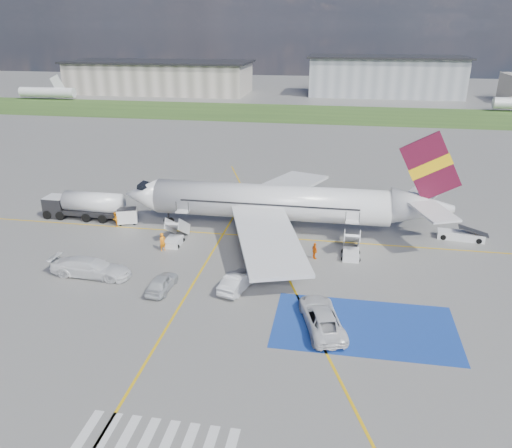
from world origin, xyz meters
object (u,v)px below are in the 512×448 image
(fuel_tanker, at_px, (85,207))
(car_silver_a, at_px, (162,283))
(airliner, at_px, (284,203))
(car_silver_b, at_px, (238,281))
(belt_loader, at_px, (461,236))
(van_white_a, at_px, (322,314))
(gpu_cart, at_px, (127,217))
(van_white_b, at_px, (90,265))

(fuel_tanker, relative_size, car_silver_a, 2.28)
(airliner, height_order, fuel_tanker, airliner)
(car_silver_b, bearing_deg, car_silver_a, 26.81)
(airliner, relative_size, car_silver_a, 8.60)
(car_silver_a, bearing_deg, car_silver_b, -165.38)
(belt_loader, relative_size, van_white_a, 0.96)
(gpu_cart, height_order, belt_loader, gpu_cart)
(airliner, distance_m, car_silver_a, 17.83)
(gpu_cart, bearing_deg, fuel_tanker, 152.09)
(car_silver_b, bearing_deg, airliner, -84.41)
(fuel_tanker, relative_size, gpu_cart, 3.75)
(car_silver_a, height_order, van_white_b, van_white_b)
(van_white_a, bearing_deg, fuel_tanker, -48.22)
(fuel_tanker, height_order, belt_loader, fuel_tanker)
(car_silver_b, relative_size, van_white_a, 0.88)
(gpu_cart, relative_size, belt_loader, 0.49)
(car_silver_b, distance_m, van_white_b, 13.95)
(airliner, xyz_separation_m, car_silver_b, (-2.34, -13.90, -2.60))
(car_silver_b, bearing_deg, van_white_a, 163.81)
(airliner, relative_size, belt_loader, 6.96)
(airliner, bearing_deg, gpu_cart, -177.41)
(fuel_tanker, distance_m, van_white_b, 15.79)
(fuel_tanker, xyz_separation_m, car_silver_a, (15.11, -15.28, -0.66))
(van_white_a, relative_size, van_white_b, 0.96)
(van_white_b, bearing_deg, belt_loader, -64.35)
(car_silver_a, xyz_separation_m, van_white_a, (14.07, -3.25, 0.31))
(gpu_cart, xyz_separation_m, car_silver_a, (9.40, -14.42, -0.12))
(car_silver_a, height_order, van_white_a, van_white_a)
(airliner, height_order, van_white_a, airliner)
(car_silver_a, xyz_separation_m, van_white_b, (-7.42, 1.49, 0.40))
(car_silver_a, relative_size, van_white_b, 0.74)
(gpu_cart, height_order, van_white_a, van_white_a)
(airliner, relative_size, fuel_tanker, 3.76)
(fuel_tanker, height_order, car_silver_b, fuel_tanker)
(fuel_tanker, bearing_deg, van_white_a, -31.18)
(van_white_b, bearing_deg, van_white_a, -99.41)
(airliner, height_order, belt_loader, airliner)
(belt_loader, height_order, car_silver_a, belt_loader)
(van_white_b, bearing_deg, airliner, -46.77)
(fuel_tanker, bearing_deg, car_silver_b, -31.55)
(car_silver_b, xyz_separation_m, van_white_a, (7.55, -4.60, 0.24))
(airliner, xyz_separation_m, belt_loader, (19.31, 1.07, -3.01))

